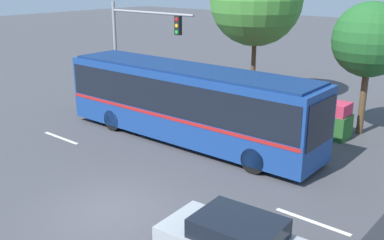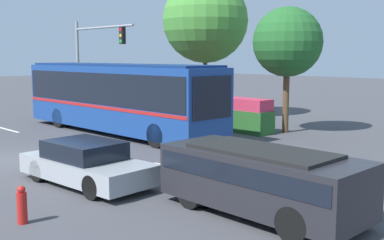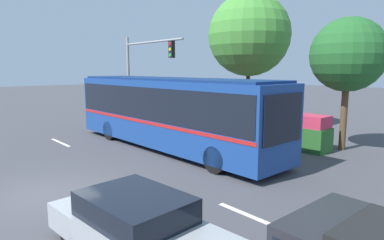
{
  "view_description": "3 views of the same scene",
  "coord_description": "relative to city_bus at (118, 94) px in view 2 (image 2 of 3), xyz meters",
  "views": [
    {
      "loc": [
        10.16,
        -8.1,
        7.04
      ],
      "look_at": [
        -1.56,
        5.84,
        1.24
      ],
      "focal_mm": 42.66,
      "sensor_mm": 36.0,
      "label": 1
    },
    {
      "loc": [
        16.4,
        -6.74,
        3.67
      ],
      "look_at": [
        3.89,
        5.33,
        1.32
      ],
      "focal_mm": 44.28,
      "sensor_mm": 36.0,
      "label": 2
    },
    {
      "loc": [
        10.09,
        -2.95,
        3.7
      ],
      "look_at": [
        0.73,
        5.2,
        1.81
      ],
      "focal_mm": 31.28,
      "sensor_mm": 36.0,
      "label": 3
    }
  ],
  "objects": [
    {
      "name": "ground_plane",
      "position": [
        2.32,
        -6.37,
        -1.88
      ],
      "size": [
        140.0,
        140.0,
        0.0
      ],
      "primitive_type": "plane",
      "color": "#444449"
    },
    {
      "name": "city_bus",
      "position": [
        0.0,
        0.0,
        0.0
      ],
      "size": [
        12.43,
        2.74,
        3.31
      ],
      "rotation": [
        0.0,
        0.0,
        0.01
      ],
      "color": "navy",
      "rests_on": "ground"
    },
    {
      "name": "sedan_foreground",
      "position": [
        6.99,
        -6.04,
        -1.29
      ],
      "size": [
        4.47,
        2.14,
        1.25
      ],
      "rotation": [
        0.0,
        0.0,
        0.07
      ],
      "color": "#9EA3A8",
      "rests_on": "ground"
    },
    {
      "name": "suv_left_lane",
      "position": [
        12.15,
        -4.55,
        -0.96
      ],
      "size": [
        4.92,
        2.01,
        1.57
      ],
      "rotation": [
        0.0,
        0.0,
        -0.0
      ],
      "color": "#232328",
      "rests_on": "ground"
    },
    {
      "name": "traffic_light_pole",
      "position": [
        -5.2,
        1.89,
        1.92
      ],
      "size": [
        5.65,
        0.24,
        5.72
      ],
      "color": "gray",
      "rests_on": "ground"
    },
    {
      "name": "flowering_hedge",
      "position": [
        1.69,
        4.56,
        -1.08
      ],
      "size": [
        7.62,
        1.13,
        1.64
      ],
      "color": "#286028",
      "rests_on": "ground"
    },
    {
      "name": "street_tree_left",
      "position": [
        -1.28,
        7.28,
        3.9
      ],
      "size": [
        5.07,
        5.07,
        8.33
      ],
      "color": "brown",
      "rests_on": "ground"
    },
    {
      "name": "street_tree_centre",
      "position": [
        5.53,
        5.9,
        2.44
      ],
      "size": [
        3.31,
        3.31,
        6.0
      ],
      "color": "brown",
      "rests_on": "ground"
    },
    {
      "name": "fire_hydrant",
      "position": [
        8.87,
        -8.82,
        -1.47
      ],
      "size": [
        0.22,
        0.22,
        0.86
      ],
      "color": "red",
      "rests_on": "ground"
    },
    {
      "name": "lane_stripe_near",
      "position": [
        7.47,
        -2.93,
        -1.88
      ],
      "size": [
        2.4,
        0.16,
        0.01
      ],
      "primitive_type": "cube",
      "color": "silver",
      "rests_on": "ground"
    },
    {
      "name": "lane_stripe_mid",
      "position": [
        -4.55,
        -3.45,
        -1.88
      ],
      "size": [
        2.4,
        0.16,
        0.01
      ],
      "primitive_type": "cube",
      "color": "silver",
      "rests_on": "ground"
    }
  ]
}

